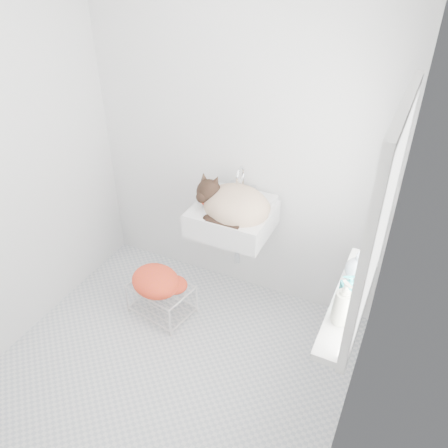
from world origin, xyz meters
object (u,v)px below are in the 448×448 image
at_px(bottle_b, 346,302).
at_px(bottle_a, 339,321).
at_px(bottle_c, 355,277).
at_px(cat, 233,205).
at_px(sink, 233,208).
at_px(wire_rack, 162,297).

bearing_deg(bottle_b, bottle_a, -90.00).
relative_size(bottle_a, bottle_c, 1.27).
bearing_deg(bottle_a, bottle_b, 90.00).
height_order(cat, bottle_b, cat).
relative_size(bottle_b, bottle_c, 1.02).
xyz_separation_m(sink, bottle_c, (0.90, -0.36, 0.00)).
xyz_separation_m(cat, bottle_b, (0.89, -0.56, -0.04)).
bearing_deg(wire_rack, bottle_a, -16.91).
relative_size(bottle_a, bottle_b, 1.24).
relative_size(cat, bottle_b, 3.18).
bearing_deg(bottle_a, sink, 141.04).
distance_m(bottle_b, bottle_c, 0.21).
bearing_deg(bottle_a, wire_rack, 163.09).
relative_size(wire_rack, bottle_a, 2.02).
relative_size(cat, bottle_c, 3.24).
bearing_deg(bottle_c, cat, 158.74).
height_order(sink, wire_rack, sink).
bearing_deg(cat, wire_rack, -129.61).
bearing_deg(bottle_c, bottle_b, -90.00).
xyz_separation_m(cat, bottle_a, (0.89, -0.71, -0.04)).
relative_size(wire_rack, bottle_c, 2.55).
bearing_deg(sink, cat, -58.44).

